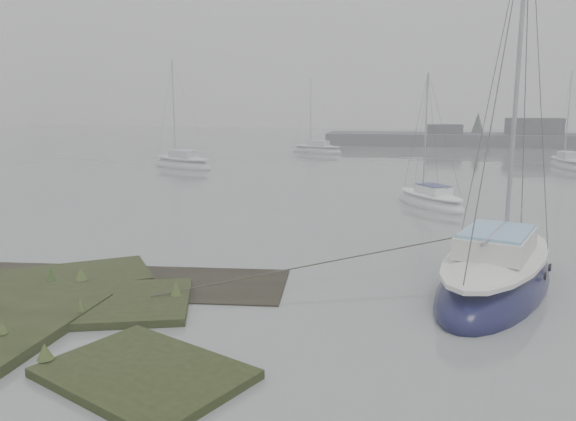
{
  "coord_description": "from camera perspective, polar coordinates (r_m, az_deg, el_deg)",
  "views": [
    {
      "loc": [
        4.83,
        -9.12,
        4.81
      ],
      "look_at": [
        1.72,
        6.49,
        1.8
      ],
      "focal_mm": 35.0,
      "sensor_mm": 36.0,
      "label": 1
    }
  ],
  "objects": [
    {
      "name": "ground",
      "position": [
        39.71,
        4.21,
        3.71
      ],
      "size": [
        160.0,
        160.0,
        0.0
      ],
      "primitive_type": "plane",
      "color": "slate",
      "rests_on": "ground"
    },
    {
      "name": "sailboat_main",
      "position": [
        15.95,
        20.39,
        -6.29
      ],
      "size": [
        4.92,
        7.95,
        10.66
      ],
      "rotation": [
        0.0,
        0.0,
        -0.35
      ],
      "color": "#121335",
      "rests_on": "ground"
    },
    {
      "name": "sailboat_white",
      "position": [
        27.84,
        14.26,
        0.86
      ],
      "size": [
        3.96,
        4.91,
        6.81
      ],
      "rotation": [
        0.0,
        0.0,
        0.58
      ],
      "color": "silver",
      "rests_on": "ground"
    },
    {
      "name": "sailboat_far_a",
      "position": [
        44.36,
        -10.68,
        4.65
      ],
      "size": [
        6.5,
        4.88,
        8.88
      ],
      "rotation": [
        0.0,
        0.0,
        1.06
      ],
      "color": "#A8ABB2",
      "rests_on": "ground"
    },
    {
      "name": "sailboat_far_b",
      "position": [
        48.76,
        26.49,
        4.21
      ],
      "size": [
        2.23,
        5.79,
        8.01
      ],
      "rotation": [
        0.0,
        0.0,
        0.07
      ],
      "color": "#A0A3A9",
      "rests_on": "ground"
    },
    {
      "name": "sailboat_far_c",
      "position": [
        57.51,
        2.93,
        6.13
      ],
      "size": [
        5.93,
        3.84,
        7.97
      ],
      "rotation": [
        0.0,
        0.0,
        1.19
      ],
      "color": "#A0A6A9",
      "rests_on": "ground"
    }
  ]
}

